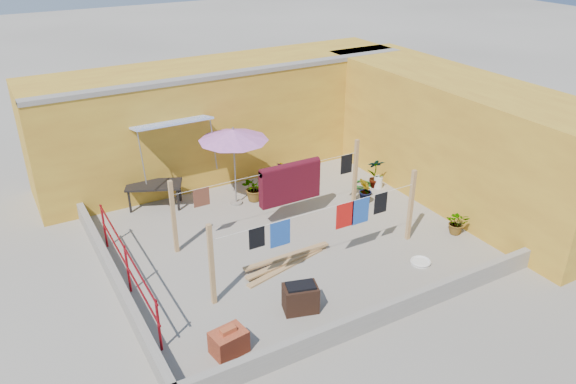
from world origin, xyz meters
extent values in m
plane|color=#9E998E|center=(0.00, 0.00, 0.00)|extent=(80.00, 80.00, 0.00)
cube|color=gold|center=(0.50, 4.70, 1.60)|extent=(11.00, 2.40, 3.20)
cube|color=gray|center=(0.50, 3.65, 3.15)|extent=(11.00, 0.35, 0.12)
cube|color=#2D51B2|center=(-1.60, 3.15, 2.25)|extent=(2.00, 0.79, 0.22)
cylinder|color=gray|center=(-2.55, 2.78, 1.60)|extent=(0.03, 0.30, 1.28)
cylinder|color=gray|center=(-0.65, 2.78, 1.60)|extent=(0.03, 0.30, 1.28)
cube|color=gold|center=(5.20, 0.00, 1.60)|extent=(2.40, 9.00, 3.20)
cube|color=gray|center=(0.00, -3.58, 0.22)|extent=(8.30, 0.16, 0.44)
cube|color=gray|center=(-4.08, 0.00, 0.22)|extent=(0.16, 7.30, 0.44)
cylinder|color=maroon|center=(-3.85, -2.20, 0.55)|extent=(0.05, 0.05, 1.10)
cylinder|color=maroon|center=(-3.85, -0.20, 0.55)|extent=(0.05, 0.05, 1.10)
cylinder|color=maroon|center=(-3.85, 1.80, 0.55)|extent=(0.05, 0.05, 1.10)
cylinder|color=maroon|center=(-3.85, -0.20, 1.05)|extent=(0.04, 4.20, 0.04)
cylinder|color=maroon|center=(-3.85, -0.20, 0.60)|extent=(0.04, 4.20, 0.04)
cube|color=tan|center=(-2.50, -1.40, 0.90)|extent=(0.09, 0.09, 1.80)
cube|color=tan|center=(2.50, -1.40, 0.90)|extent=(0.09, 0.09, 1.80)
cube|color=tan|center=(2.50, 0.80, 0.90)|extent=(0.09, 0.09, 1.80)
cube|color=tan|center=(-2.50, 0.80, 0.90)|extent=(0.09, 0.09, 1.80)
cylinder|color=silver|center=(0.00, -1.40, 1.45)|extent=(5.00, 0.01, 0.01)
cylinder|color=silver|center=(0.00, 0.80, 1.45)|extent=(5.00, 0.01, 0.01)
cube|color=#440B17|center=(0.51, 0.80, 1.02)|extent=(1.63, 0.22, 0.96)
cube|color=black|center=(2.20, 0.80, 1.19)|extent=(0.34, 0.02, 0.52)
cube|color=brown|center=(-1.81, 0.80, 1.23)|extent=(0.39, 0.02, 0.45)
cube|color=#204EAD|center=(-0.98, -1.40, 1.16)|extent=(0.46, 0.02, 0.58)
cube|color=black|center=(-1.51, -1.40, 1.22)|extent=(0.35, 0.02, 0.46)
cube|color=red|center=(0.62, -1.40, 1.15)|extent=(0.44, 0.02, 0.59)
cube|color=#204EAD|center=(1.04, -1.40, 1.14)|extent=(0.45, 0.02, 0.61)
cube|color=black|center=(1.59, -1.40, 1.20)|extent=(0.35, 0.02, 0.50)
cylinder|color=gray|center=(-0.30, 2.29, 0.03)|extent=(0.32, 0.32, 0.05)
cylinder|color=gray|center=(-0.30, 2.29, 1.04)|extent=(0.04, 0.04, 2.07)
cone|color=#C66BB8|center=(-0.30, 2.29, 1.97)|extent=(2.10, 2.10, 0.29)
cylinder|color=gray|center=(-0.30, 2.29, 2.13)|extent=(0.04, 0.04, 0.09)
cube|color=black|center=(-2.22, 3.20, 0.64)|extent=(1.58, 1.23, 0.05)
cube|color=black|center=(-2.91, 3.20, 0.31)|extent=(0.05, 0.05, 0.62)
cube|color=black|center=(-2.67, 3.71, 0.31)|extent=(0.05, 0.05, 0.62)
cube|color=black|center=(-1.77, 2.69, 0.31)|extent=(0.05, 0.05, 0.62)
cube|color=black|center=(-1.54, 3.20, 0.31)|extent=(0.05, 0.05, 0.62)
cube|color=#A23D25|center=(-2.82, -2.85, 0.22)|extent=(0.67, 0.53, 0.45)
cube|color=#B24F2A|center=(-2.82, -2.85, 0.49)|extent=(0.29, 0.17, 0.09)
cube|color=tan|center=(-0.64, -1.04, 0.02)|extent=(2.12, 0.65, 0.04)
cube|color=tan|center=(-0.56, -0.92, 0.07)|extent=(2.14, 0.47, 0.04)
cube|color=tan|center=(-0.48, -0.80, 0.12)|extent=(2.15, 0.17, 0.04)
cube|color=black|center=(-1.11, -2.45, 0.28)|extent=(0.76, 0.61, 0.55)
cube|color=black|center=(-1.11, -2.45, 0.58)|extent=(0.62, 0.47, 0.04)
cylinder|color=silver|center=(2.05, -2.38, 0.03)|extent=(0.43, 0.43, 0.06)
torus|color=silver|center=(2.05, -2.38, 0.06)|extent=(0.46, 0.46, 0.05)
cylinder|color=silver|center=(3.62, 1.19, 0.17)|extent=(0.25, 0.25, 0.33)
cylinder|color=silver|center=(3.62, 1.19, 0.36)|extent=(0.07, 0.07, 0.06)
cylinder|color=silver|center=(3.00, 0.87, 0.14)|extent=(0.20, 0.20, 0.27)
cylinder|color=silver|center=(3.00, 0.87, 0.29)|extent=(0.05, 0.05, 0.05)
torus|color=#197423|center=(3.31, 1.50, 0.02)|extent=(0.56, 0.56, 0.04)
torus|color=#197423|center=(3.31, 1.50, 0.06)|extent=(0.47, 0.47, 0.04)
imported|color=#1B601E|center=(0.22, 2.25, 0.38)|extent=(0.90, 0.89, 0.75)
imported|color=#1B601E|center=(1.33, 2.73, 0.35)|extent=(0.48, 0.48, 0.70)
imported|color=#1B601E|center=(3.56, 1.27, 0.45)|extent=(0.56, 0.48, 0.90)
imported|color=#1B601E|center=(2.70, 0.57, 0.39)|extent=(0.50, 0.54, 0.78)
imported|color=#1B601E|center=(3.70, -1.79, 0.30)|extent=(0.72, 0.72, 0.60)
camera|label=1|loc=(-5.71, -10.04, 6.99)|focal=35.00mm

